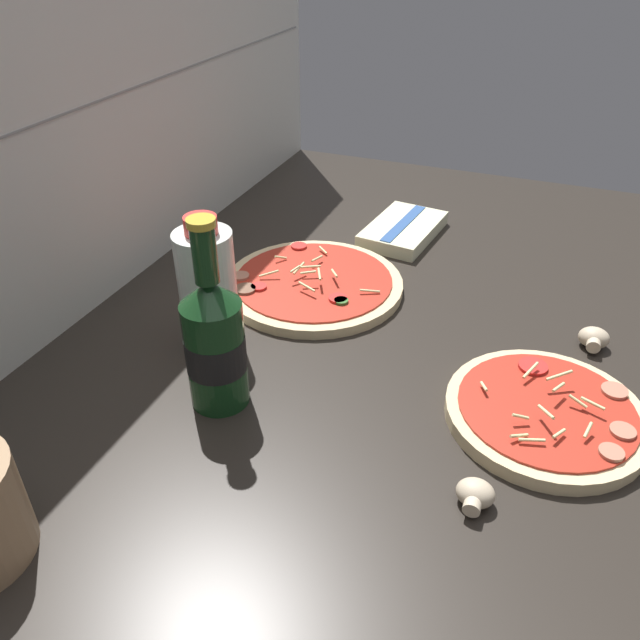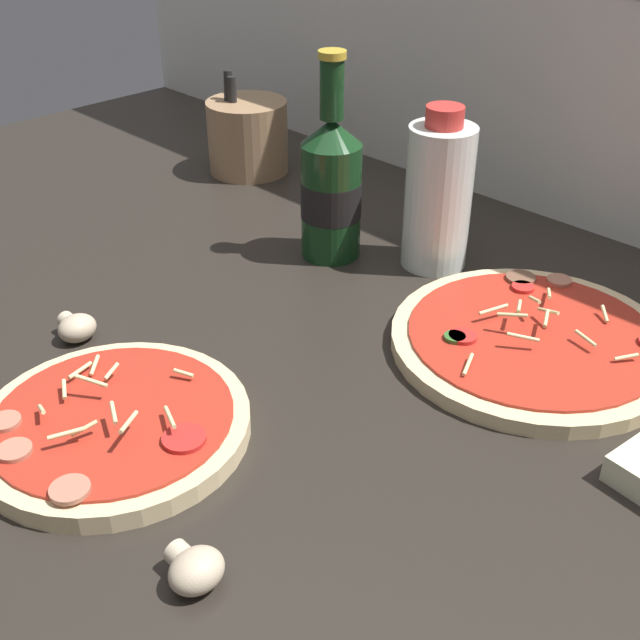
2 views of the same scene
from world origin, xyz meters
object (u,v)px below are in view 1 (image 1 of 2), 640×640
at_px(beer_bottle, 215,341).
at_px(dish_towel, 403,230).
at_px(pizza_near, 546,413).
at_px(mushroom_left, 594,338).
at_px(mushroom_right, 475,495).
at_px(oil_bottle, 208,288).
at_px(pizza_far, 313,284).

height_order(beer_bottle, dish_towel, beer_bottle).
xyz_separation_m(pizza_near, mushroom_left, (0.17, -0.05, 0.00)).
distance_m(pizza_near, mushroom_right, 0.16).
height_order(mushroom_right, dish_towel, mushroom_right).
bearing_deg(dish_towel, mushroom_left, -125.70).
relative_size(pizza_near, oil_bottle, 1.23).
xyz_separation_m(beer_bottle, mushroom_left, (0.28, -0.41, -0.07)).
bearing_deg(mushroom_right, beer_bottle, 81.51).
height_order(pizza_far, dish_towel, pizza_far).
relative_size(beer_bottle, dish_towel, 1.26).
relative_size(oil_bottle, mushroom_right, 4.56).
bearing_deg(oil_bottle, mushroom_left, -69.65).
distance_m(beer_bottle, oil_bottle, 0.12).
bearing_deg(beer_bottle, mushroom_left, -55.94).
height_order(beer_bottle, mushroom_right, beer_bottle).
distance_m(mushroom_left, dish_towel, 0.40).
height_order(pizza_near, mushroom_left, pizza_near).
bearing_deg(beer_bottle, pizza_far, -1.07).
xyz_separation_m(mushroom_left, mushroom_right, (-0.32, 0.10, -0.00)).
bearing_deg(mushroom_right, mushroom_left, -17.22).
distance_m(beer_bottle, mushroom_left, 0.50).
bearing_deg(pizza_far, pizza_near, -115.88).
bearing_deg(dish_towel, pizza_near, -145.41).
distance_m(pizza_far, mushroom_left, 0.40).
bearing_deg(pizza_near, beer_bottle, 106.22).
bearing_deg(pizza_far, dish_towel, -18.80).
bearing_deg(mushroom_left, dish_towel, 54.30).
height_order(mushroom_left, mushroom_right, same).
height_order(oil_bottle, mushroom_right, oil_bottle).
bearing_deg(beer_bottle, pizza_near, -73.78).
relative_size(mushroom_right, dish_towel, 0.22).
distance_m(beer_bottle, mushroom_right, 0.32).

